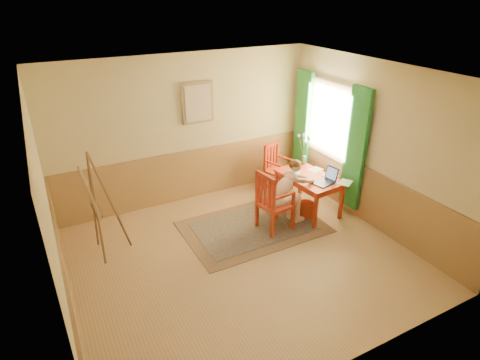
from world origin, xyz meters
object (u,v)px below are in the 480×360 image
figure (287,191)px  laptop (327,180)px  table (309,180)px  chair_left (273,202)px  chair_back (277,167)px  easel (92,196)px

figure → laptop: 0.74m
table → chair_left: size_ratio=1.15×
chair_left → chair_back: bearing=54.9°
chair_left → easel: easel is taller
chair_back → figure: figure is taller
table → laptop: laptop is taller
chair_back → laptop: 1.40m
laptop → chair_left: bearing=174.3°
figure → easel: (-3.05, 0.62, 0.36)m
figure → laptop: (0.72, -0.14, 0.11)m
table → chair_back: chair_back is taller
table → easel: (-3.66, 0.41, 0.39)m
table → laptop: 0.39m
laptop → chair_back: bearing=96.0°
figure → easel: 3.13m
figure → easel: easel is taller
chair_back → figure: bearing=-115.3°
table → easel: size_ratio=0.73×
laptop → easel: easel is taller
laptop → easel: (-3.77, 0.76, 0.25)m
table → figure: bearing=-161.0°
chair_back → easel: 3.72m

